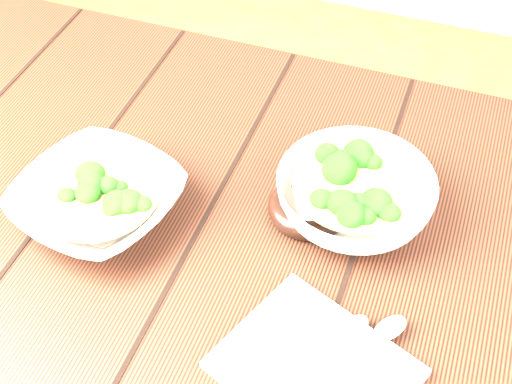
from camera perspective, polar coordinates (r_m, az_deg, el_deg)
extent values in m
cube|color=#32180E|center=(0.94, -3.24, -3.82)|extent=(1.20, 0.80, 0.04)
cube|color=#32180E|center=(1.62, -16.00, 1.72)|extent=(0.07, 0.07, 0.71)
imported|color=silver|center=(0.95, -12.52, -0.66)|extent=(0.25, 0.25, 0.05)
cylinder|color=olive|center=(0.94, -12.67, -0.03)|extent=(0.16, 0.16, 0.00)
ellipsoid|color=#21781A|center=(0.93, -11.50, 0.16)|extent=(0.03, 0.03, 0.03)
ellipsoid|color=#21781A|center=(0.94, -10.92, 1.13)|extent=(0.03, 0.03, 0.03)
ellipsoid|color=#21781A|center=(0.96, -11.70, 2.23)|extent=(0.03, 0.03, 0.03)
ellipsoid|color=#21781A|center=(0.95, -13.19, 1.16)|extent=(0.03, 0.03, 0.03)
ellipsoid|color=#21781A|center=(0.95, -14.67, 0.85)|extent=(0.03, 0.03, 0.03)
ellipsoid|color=#21781A|center=(0.93, -15.83, -0.49)|extent=(0.03, 0.03, 0.03)
ellipsoid|color=#21781A|center=(0.92, -13.89, -0.89)|extent=(0.03, 0.03, 0.03)
ellipsoid|color=#21781A|center=(0.90, -12.79, -1.73)|extent=(0.03, 0.03, 0.03)
ellipsoid|color=#21781A|center=(0.90, -10.53, -1.55)|extent=(0.03, 0.03, 0.03)
imported|color=silver|center=(0.93, 7.90, -0.38)|extent=(0.26, 0.26, 0.06)
cylinder|color=olive|center=(0.91, 8.03, 0.55)|extent=(0.16, 0.16, 0.00)
ellipsoid|color=#21781A|center=(0.91, 9.35, 0.77)|extent=(0.04, 0.03, 0.03)
ellipsoid|color=#21781A|center=(0.93, 9.61, 1.74)|extent=(0.04, 0.03, 0.03)
ellipsoid|color=#21781A|center=(0.94, 8.43, 2.85)|extent=(0.04, 0.03, 0.03)
ellipsoid|color=#21781A|center=(0.92, 7.25, 1.79)|extent=(0.04, 0.03, 0.03)
ellipsoid|color=#21781A|center=(0.91, 5.81, 1.48)|extent=(0.04, 0.03, 0.03)
ellipsoid|color=#21781A|center=(0.89, 5.04, 0.11)|extent=(0.04, 0.03, 0.03)
ellipsoid|color=#21781A|center=(0.89, 7.24, -0.29)|extent=(0.04, 0.03, 0.03)
ellipsoid|color=#21781A|center=(0.88, 8.68, -1.14)|extent=(0.04, 0.03, 0.03)
ellipsoid|color=#21781A|center=(0.89, 10.92, -0.94)|extent=(0.04, 0.03, 0.03)
torus|color=black|center=(0.94, 4.23, -1.23)|extent=(0.12, 0.12, 0.03)
cube|color=beige|center=(0.81, 4.73, -13.88)|extent=(0.24, 0.22, 0.01)
cylinder|color=#ABA897|center=(0.80, 3.60, -13.58)|extent=(0.07, 0.11, 0.01)
ellipsoid|color=#ABA897|center=(0.83, 7.66, -10.70)|extent=(0.05, 0.05, 0.01)
cylinder|color=#ABA897|center=(0.80, 6.73, -13.48)|extent=(0.07, 0.11, 0.01)
ellipsoid|color=#ABA897|center=(0.84, 10.67, -10.63)|extent=(0.05, 0.05, 0.01)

